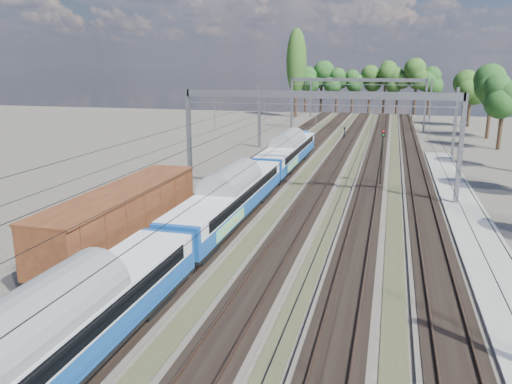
% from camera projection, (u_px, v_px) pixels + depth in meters
% --- Properties ---
extents(track_bed, '(21.00, 130.00, 0.34)m').
position_uv_depth(track_bed, '(334.00, 164.00, 57.33)').
color(track_bed, '#47423A').
rests_on(track_bed, ground).
extents(platform, '(3.00, 70.00, 0.30)m').
position_uv_depth(platform, '(482.00, 246.00, 30.89)').
color(platform, gray).
rests_on(platform, ground).
extents(catenary, '(25.65, 130.00, 9.00)m').
position_uv_depth(catenary, '(345.00, 104.00, 62.90)').
color(catenary, slate).
rests_on(catenary, ground).
extents(tree_belt, '(40.32, 98.66, 12.26)m').
position_uv_depth(tree_belt, '(395.00, 81.00, 99.38)').
color(tree_belt, black).
rests_on(tree_belt, ground).
extents(poplar, '(4.40, 4.40, 19.04)m').
position_uv_depth(poplar, '(296.00, 62.00, 107.72)').
color(poplar, black).
rests_on(poplar, ground).
extents(emu_train, '(2.84, 60.05, 4.15)m').
position_uv_depth(emu_train, '(229.00, 193.00, 34.63)').
color(emu_train, black).
rests_on(emu_train, ground).
extents(freight_boxcar, '(3.06, 14.80, 3.82)m').
position_uv_depth(freight_boxcar, '(124.00, 216.00, 29.72)').
color(freight_boxcar, black).
rests_on(freight_boxcar, ground).
extents(worker, '(0.56, 0.75, 1.89)m').
position_uv_depth(worker, '(345.00, 133.00, 76.96)').
color(worker, black).
rests_on(worker, ground).
extents(signal_near, '(0.35, 0.32, 5.31)m').
position_uv_depth(signal_near, '(382.00, 151.00, 46.42)').
color(signal_near, black).
rests_on(signal_near, ground).
extents(signal_far, '(0.37, 0.34, 5.36)m').
position_uv_depth(signal_far, '(413.00, 105.00, 99.90)').
color(signal_far, black).
rests_on(signal_far, ground).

